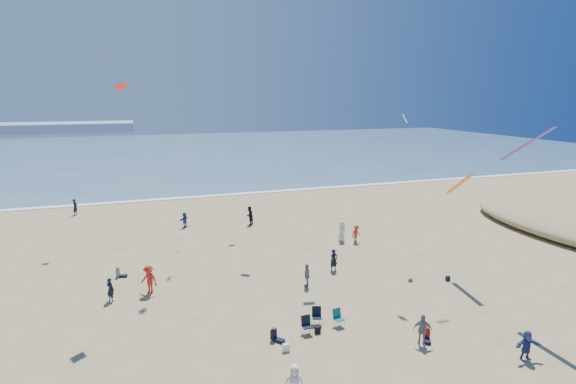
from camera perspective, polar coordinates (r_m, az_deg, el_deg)
name	(u,v)px	position (r m, az deg, el deg)	size (l,w,h in m)	color
ocean	(158,152)	(107.88, -16.21, 4.85)	(220.00, 100.00, 0.06)	#476B84
surf_line	(179,198)	(58.61, -13.67, -0.76)	(220.00, 1.20, 0.08)	white
standing_flyers	(256,263)	(33.00, -4.13, -9.03)	(29.05, 40.28, 1.92)	black
seated_group	(310,359)	(22.93, 2.79, -20.39)	(16.74, 25.24, 0.84)	silver
chair_cluster	(321,320)	(26.08, 4.24, -15.91)	(2.65, 1.47, 1.00)	black
white_tote	(286,348)	(24.16, -0.24, -19.15)	(0.35, 0.20, 0.40)	white
black_backpack	(318,330)	(25.77, 3.78, -17.05)	(0.30, 0.22, 0.38)	black
navy_bag	(448,278)	(34.05, 19.63, -10.29)	(0.28, 0.18, 0.34)	black
kites_aloft	(357,58)	(28.93, 8.77, 16.44)	(40.78, 41.60, 27.66)	green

